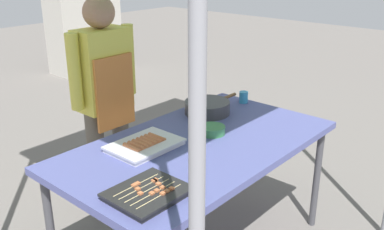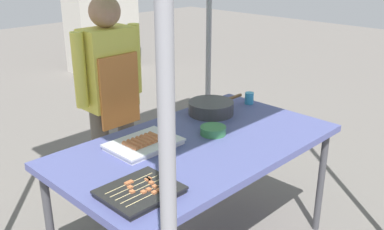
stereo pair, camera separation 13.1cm
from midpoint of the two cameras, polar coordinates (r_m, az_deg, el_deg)
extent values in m
cube|color=#4C518C|center=(2.44, -0.66, -4.03)|extent=(1.60, 0.90, 0.04)
cylinder|color=#3F3F44|center=(2.97, 14.83, -8.05)|extent=(0.04, 0.04, 0.71)
cylinder|color=#3F3F44|center=(3.34, 2.87, -4.02)|extent=(0.04, 0.04, 0.71)
cylinder|color=gray|center=(1.12, -2.75, -9.10)|extent=(0.04, 0.04, 2.39)
cylinder|color=gray|center=(3.50, -0.05, 11.57)|extent=(0.04, 0.04, 2.39)
cube|color=silver|center=(2.38, -7.80, -4.13)|extent=(0.37, 0.26, 0.02)
cube|color=silver|center=(2.37, -7.82, -3.78)|extent=(0.38, 0.27, 0.01)
cylinder|color=#B7663D|center=(2.31, -9.52, -4.29)|extent=(0.03, 0.12, 0.03)
cylinder|color=#B7663D|center=(2.33, -8.94, -4.06)|extent=(0.03, 0.12, 0.03)
cylinder|color=#B7663D|center=(2.35, -8.38, -3.83)|extent=(0.03, 0.12, 0.03)
cylinder|color=#B7663D|center=(2.37, -7.82, -3.61)|extent=(0.03, 0.12, 0.03)
cylinder|color=#B7663D|center=(2.38, -7.28, -3.39)|extent=(0.03, 0.12, 0.03)
cylinder|color=#B7663D|center=(2.40, -6.74, -3.17)|extent=(0.03, 0.12, 0.03)
cylinder|color=#B7663D|center=(2.42, -6.21, -2.95)|extent=(0.03, 0.12, 0.03)
cube|color=black|center=(1.93, -7.80, -10.35)|extent=(0.31, 0.27, 0.02)
cube|color=black|center=(1.92, -7.83, -9.94)|extent=(0.33, 0.28, 0.01)
cylinder|color=tan|center=(1.88, -6.35, -10.61)|extent=(0.26, 0.01, 0.01)
cube|color=#B7663D|center=(1.89, -5.89, -10.37)|extent=(0.02, 0.02, 0.02)
cube|color=#B7663D|center=(1.90, -5.29, -10.06)|extent=(0.02, 0.02, 0.02)
cube|color=#B7663D|center=(1.92, -4.69, -9.76)|extent=(0.02, 0.02, 0.02)
cylinder|color=tan|center=(1.90, -7.10, -10.22)|extent=(0.26, 0.01, 0.01)
cube|color=#B7663D|center=(1.93, -5.87, -9.60)|extent=(0.02, 0.02, 0.02)
cube|color=#B7663D|center=(1.91, -6.64, -9.99)|extent=(0.02, 0.02, 0.02)
cube|color=#B7663D|center=(1.89, -7.31, -10.32)|extent=(0.02, 0.02, 0.02)
cylinder|color=tan|center=(1.92, -7.83, -9.83)|extent=(0.26, 0.01, 0.01)
cube|color=#B7663D|center=(1.96, -6.37, -9.13)|extent=(0.02, 0.02, 0.02)
cube|color=#B7663D|center=(1.90, -8.79, -10.29)|extent=(0.02, 0.02, 0.02)
cylinder|color=tan|center=(1.95, -8.54, -9.46)|extent=(0.26, 0.01, 0.01)
cube|color=#B7663D|center=(1.99, -6.92, -8.69)|extent=(0.02, 0.02, 0.02)
cube|color=#B7663D|center=(1.99, -6.73, -8.60)|extent=(0.02, 0.02, 0.02)
cube|color=#B7663D|center=(1.93, -9.10, -9.72)|extent=(0.02, 0.02, 0.02)
cylinder|color=tan|center=(1.97, -9.23, -9.09)|extent=(0.26, 0.01, 0.01)
cube|color=#B7663D|center=(1.96, -9.54, -9.23)|extent=(0.02, 0.02, 0.02)
cube|color=#B7663D|center=(1.97, -9.08, -9.02)|extent=(0.02, 0.02, 0.02)
cylinder|color=#38383A|center=(2.84, 0.68, 1.00)|extent=(0.30, 0.30, 0.08)
cylinder|color=brown|center=(3.00, 3.52, 2.40)|extent=(0.16, 0.02, 0.02)
cylinder|color=#386B33|center=(2.83, 0.68, 1.60)|extent=(0.27, 0.27, 0.01)
cylinder|color=#33723F|center=(2.53, 1.19, -1.99)|extent=(0.15, 0.15, 0.05)
cylinder|color=#338CBF|center=(3.06, 5.57, 2.33)|extent=(0.06, 0.06, 0.08)
cylinder|color=#595147|center=(3.09, -13.53, -6.23)|extent=(0.12, 0.12, 0.76)
cylinder|color=#595147|center=(3.21, -10.35, -4.96)|extent=(0.12, 0.12, 0.76)
cube|color=#D8CC4C|center=(2.93, -12.84, 5.83)|extent=(0.34, 0.20, 0.54)
cube|color=#CC7233|center=(2.88, -11.32, 2.92)|extent=(0.30, 0.02, 0.48)
cylinder|color=#D8CC4C|center=(2.80, -16.49, 5.40)|extent=(0.08, 0.08, 0.48)
cylinder|color=#D8CC4C|center=(3.05, -9.55, 7.18)|extent=(0.08, 0.08, 0.48)
sphere|color=#9E7256|center=(2.86, -13.44, 13.02)|extent=(0.20, 0.20, 0.20)
cube|color=#B7B2A8|center=(6.90, -14.79, 13.99)|extent=(1.05, 0.50, 2.04)
camera|label=1|loc=(0.07, -91.57, -0.59)|focal=40.64mm
camera|label=2|loc=(0.07, 88.43, 0.59)|focal=40.64mm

